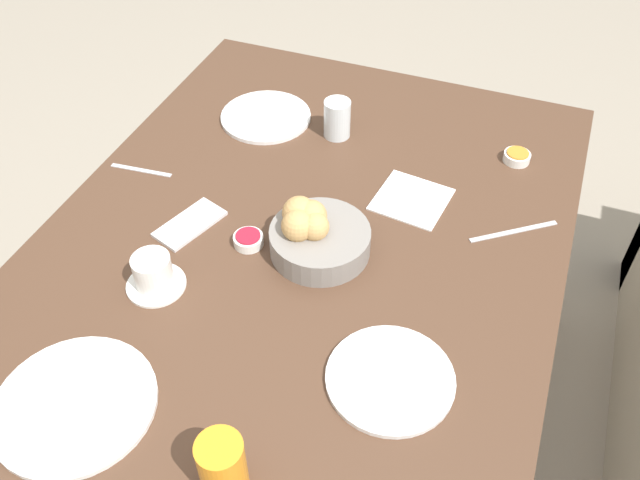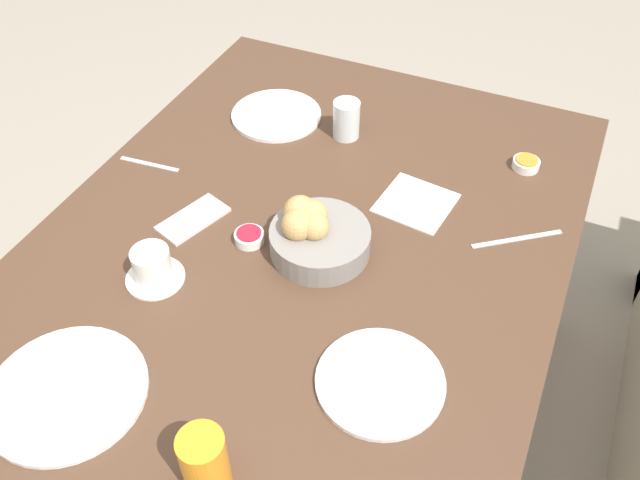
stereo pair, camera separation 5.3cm
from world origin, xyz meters
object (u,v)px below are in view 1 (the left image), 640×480
plate_near_right (75,404)px  water_tumbler (337,119)px  plate_far_center (390,379)px  coffee_cup (154,274)px  napkin (412,199)px  cell_phone (190,224)px  bread_basket (315,234)px  knife_silver (514,232)px  juice_glass (223,467)px  jam_bowl_berry (248,240)px  plate_near_left (266,117)px  jam_bowl_honey (517,157)px  spoon_coffee (141,170)px

plate_near_right → water_tumbler: water_tumbler is taller
plate_far_center → plate_near_right: bearing=-63.7°
plate_far_center → coffee_cup: size_ratio=1.93×
napkin → cell_phone: size_ratio=1.00×
bread_basket → cell_phone: 0.28m
cell_phone → water_tumbler: bearing=156.5°
cell_phone → knife_silver: bearing=109.2°
juice_glass → coffee_cup: bearing=-135.6°
jam_bowl_berry → knife_silver: size_ratio=0.37×
plate_near_left → napkin: bearing=68.1°
bread_basket → knife_silver: 0.42m
water_tumbler → cell_phone: bearing=-23.5°
bread_basket → juice_glass: 0.52m
coffee_cup → jam_bowl_honey: coffee_cup is taller
jam_bowl_berry → napkin: size_ratio=0.37×
knife_silver → jam_bowl_berry: bearing=-65.5°
plate_near_left → plate_far_center: same height
plate_far_center → water_tumbler: water_tumbler is taller
knife_silver → cell_phone: bearing=-70.8°
water_tumbler → cell_phone: water_tumbler is taller
plate_near_left → juice_glass: 0.96m
spoon_coffee → water_tumbler: bearing=127.9°
coffee_cup → spoon_coffee: size_ratio=0.77×
spoon_coffee → knife_silver: bearing=96.9°
juice_glass → spoon_coffee: size_ratio=0.78×
juice_glass → jam_bowl_honey: size_ratio=1.90×
jam_bowl_berry → knife_silver: jam_bowl_berry is taller
juice_glass → jam_bowl_honey: 0.99m
plate_near_right → jam_bowl_honey: size_ratio=4.38×
plate_near_right → water_tumbler: 0.88m
cell_phone → plate_near_left: bearing=-178.5°
plate_near_left → plate_near_right: bearing=2.9°
knife_silver → spoon_coffee: (0.10, -0.83, 0.00)m
plate_near_right → jam_bowl_honey: (-0.92, 0.57, 0.01)m
knife_silver → water_tumbler: bearing=-112.4°
bread_basket → water_tumbler: bread_basket is taller
plate_near_left → jam_bowl_honey: 0.62m
plate_far_center → knife_silver: plate_far_center is taller
juice_glass → cell_phone: (-0.48, -0.33, -0.05)m
coffee_cup → knife_silver: bearing=122.6°
water_tumbler → plate_near_left: bearing=-90.7°
plate_near_left → plate_near_right: size_ratio=0.84×
plate_near_left → juice_glass: size_ratio=1.93×
bread_basket → water_tumbler: (-0.38, -0.09, 0.00)m
jam_bowl_berry → jam_bowl_honey: 0.66m
jam_bowl_honey → water_tumbler: bearing=-82.9°
plate_far_center → napkin: bearing=-169.1°
water_tumbler → jam_bowl_honey: (-0.05, 0.43, -0.04)m
plate_near_right → jam_bowl_berry: jam_bowl_berry is taller
jam_bowl_berry → napkin: jam_bowl_berry is taller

